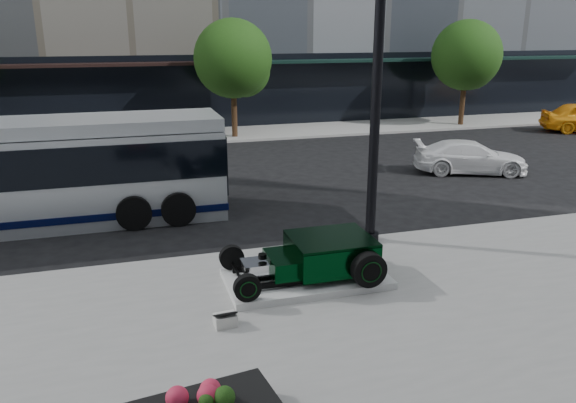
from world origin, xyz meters
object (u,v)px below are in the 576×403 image
object	(u,v)px
lamppost	(376,92)
transit_bus	(1,175)
hot_rod	(321,255)
white_sedan	(470,157)

from	to	relation	value
lamppost	transit_bus	distance (m)	10.29
hot_rod	white_sedan	size ratio (longest dim) A/B	0.76
white_sedan	hot_rod	bearing A→B (deg)	152.31
hot_rod	white_sedan	distance (m)	11.72
hot_rod	lamppost	bearing A→B (deg)	43.29
lamppost	transit_bus	world-z (taller)	lamppost
lamppost	white_sedan	distance (m)	9.53
lamppost	white_sedan	bearing A→B (deg)	40.41
transit_bus	hot_rod	bearing A→B (deg)	-40.48
lamppost	white_sedan	world-z (taller)	lamppost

